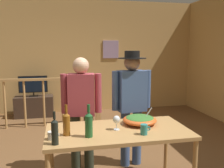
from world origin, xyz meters
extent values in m
plane|color=brown|center=(0.00, 0.00, 0.00)|extent=(8.30, 8.30, 0.00)
cube|color=tan|center=(0.00, 3.19, 1.43)|extent=(6.15, 0.10, 2.87)
cube|color=#A188AB|center=(0.78, 3.13, 1.62)|extent=(0.41, 0.03, 0.46)
cylinder|color=#B2844C|center=(-1.67, 2.01, 0.49)|extent=(0.04, 0.04, 0.99)
cylinder|color=#B2844C|center=(-1.28, 2.01, 0.49)|extent=(0.04, 0.04, 0.99)
cylinder|color=#B2844C|center=(-0.90, 2.01, 0.49)|extent=(0.04, 0.04, 0.99)
cylinder|color=#B2844C|center=(-0.51, 2.01, 0.49)|extent=(0.04, 0.04, 0.99)
cylinder|color=#B2844C|center=(-0.12, 2.01, 0.49)|extent=(0.04, 0.04, 0.99)
cylinder|color=#B2844C|center=(0.26, 2.01, 0.49)|extent=(0.04, 0.04, 0.99)
cube|color=#B2844C|center=(-1.28, 2.01, 1.01)|extent=(3.17, 0.07, 0.05)
cube|color=#B2844C|center=(0.26, 2.01, 0.54)|extent=(0.10, 0.10, 1.09)
cube|color=#38281E|center=(-1.18, 2.84, 0.25)|extent=(0.90, 0.40, 0.50)
cube|color=black|center=(-1.18, 2.84, 0.51)|extent=(0.20, 0.12, 0.02)
cylinder|color=black|center=(-1.18, 2.84, 0.56)|extent=(0.03, 0.03, 0.08)
cube|color=black|center=(-1.18, 2.81, 0.80)|extent=(0.66, 0.06, 0.40)
cube|color=black|center=(-1.18, 2.79, 0.80)|extent=(0.61, 0.01, 0.36)
cube|color=#B2844C|center=(0.08, -0.68, 0.74)|extent=(1.57, 0.79, 0.04)
cylinder|color=#B2844C|center=(-0.67, -0.32, 0.36)|extent=(0.05, 0.05, 0.72)
cylinder|color=#B2844C|center=(0.83, -0.32, 0.36)|extent=(0.05, 0.05, 0.72)
ellipsoid|color=#DB5B23|center=(0.38, -0.54, 0.81)|extent=(0.40, 0.40, 0.10)
ellipsoid|color=#38702D|center=(0.38, -0.54, 0.84)|extent=(0.33, 0.33, 0.04)
cylinder|color=silver|center=(0.46, -0.54, 0.86)|extent=(0.15, 0.01, 0.21)
cylinder|color=silver|center=(0.06, -0.68, 0.77)|extent=(0.07, 0.07, 0.01)
cylinder|color=silver|center=(0.06, -0.68, 0.81)|extent=(0.01, 0.01, 0.08)
ellipsoid|color=silver|center=(0.06, -0.68, 0.88)|extent=(0.08, 0.08, 0.09)
cylinder|color=brown|center=(-0.48, -0.74, 0.87)|extent=(0.07, 0.07, 0.21)
cone|color=brown|center=(-0.48, -0.74, 0.99)|extent=(0.07, 0.07, 0.03)
cylinder|color=brown|center=(-0.48, -0.74, 1.05)|extent=(0.03, 0.03, 0.08)
cylinder|color=black|center=(-0.60, -0.97, 0.87)|extent=(0.07, 0.07, 0.22)
cone|color=black|center=(-0.60, -0.97, 1.00)|extent=(0.07, 0.07, 0.03)
cylinder|color=black|center=(-0.60, -0.97, 1.05)|extent=(0.03, 0.03, 0.07)
cylinder|color=#1E5628|center=(-0.26, -0.83, 0.88)|extent=(0.08, 0.08, 0.22)
cone|color=#1E5628|center=(-0.26, -0.83, 1.00)|extent=(0.08, 0.08, 0.04)
cylinder|color=#1E5628|center=(-0.26, -0.83, 1.06)|extent=(0.03, 0.03, 0.08)
cylinder|color=teal|center=(0.31, -0.89, 0.82)|extent=(0.07, 0.07, 0.11)
torus|color=teal|center=(0.36, -0.89, 0.82)|extent=(0.05, 0.01, 0.05)
cylinder|color=white|center=(-0.63, -0.83, 0.81)|extent=(0.08, 0.08, 0.08)
torus|color=white|center=(-0.58, -0.83, 0.81)|extent=(0.05, 0.01, 0.05)
cylinder|color=#2D3323|center=(-0.18, -0.04, 0.39)|extent=(0.13, 0.13, 0.78)
cylinder|color=#2D3323|center=(-0.36, -0.01, 0.39)|extent=(0.13, 0.13, 0.78)
cube|color=#9E3842|center=(-0.27, -0.02, 1.05)|extent=(0.37, 0.26, 0.55)
cylinder|color=#9E3842|center=(-0.04, -0.05, 1.07)|extent=(0.09, 0.09, 0.52)
cylinder|color=#9E3842|center=(-0.49, 0.00, 1.07)|extent=(0.09, 0.09, 0.52)
sphere|color=#D8A884|center=(-0.27, -0.02, 1.43)|extent=(0.21, 0.21, 0.21)
cylinder|color=#3D5684|center=(0.52, -0.01, 0.40)|extent=(0.13, 0.13, 0.79)
cylinder|color=#3D5684|center=(0.34, -0.04, 0.40)|extent=(0.13, 0.13, 0.79)
cube|color=#3D5684|center=(0.43, -0.02, 1.07)|extent=(0.40, 0.26, 0.56)
cylinder|color=#3D5684|center=(0.67, 0.00, 1.09)|extent=(0.09, 0.09, 0.53)
cylinder|color=#3D5684|center=(0.19, -0.05, 1.09)|extent=(0.09, 0.09, 0.53)
sphere|color=#A37556|center=(0.43, -0.02, 1.46)|extent=(0.22, 0.22, 0.22)
cylinder|color=black|center=(0.43, -0.02, 1.52)|extent=(0.38, 0.38, 0.01)
cylinder|color=black|center=(0.43, -0.02, 1.57)|extent=(0.21, 0.21, 0.10)
camera|label=1|loc=(-0.52, -3.22, 1.67)|focal=39.13mm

